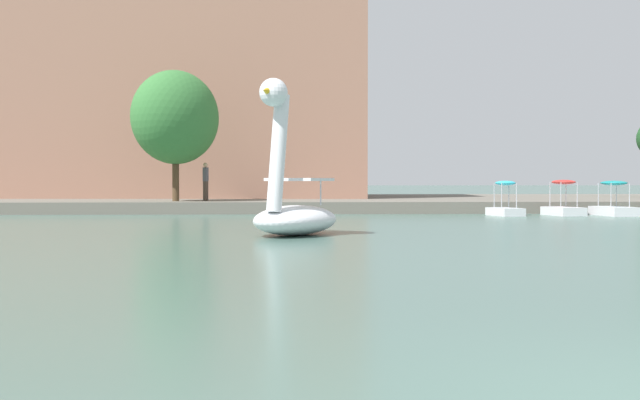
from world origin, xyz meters
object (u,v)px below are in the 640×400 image
(swan_boat, at_px, (293,205))
(pedal_boat_red, at_px, (563,205))
(tree_sapling_by_fence, at_px, (175,117))
(person_on_path, at_px, (206,180))
(pedal_boat_cyan, at_px, (505,206))
(pedal_boat_teal, at_px, (614,205))

(swan_boat, distance_m, pedal_boat_red, 16.62)
(pedal_boat_red, bearing_deg, tree_sapling_by_fence, 168.26)
(swan_boat, distance_m, tree_sapling_by_fence, 16.44)
(pedal_boat_red, distance_m, person_on_path, 16.41)
(swan_boat, bearing_deg, tree_sapling_by_fence, 109.22)
(pedal_boat_red, bearing_deg, person_on_path, 165.49)
(swan_boat, xyz_separation_m, tree_sapling_by_fence, (-5.28, 15.14, 3.62))
(pedal_boat_cyan, relative_size, person_on_path, 1.05)
(pedal_boat_red, height_order, tree_sapling_by_fence, tree_sapling_by_fence)
(pedal_boat_cyan, distance_m, pedal_boat_red, 2.64)
(swan_boat, height_order, pedal_boat_cyan, swan_boat)
(pedal_boat_teal, height_order, person_on_path, person_on_path)
(pedal_boat_red, relative_size, person_on_path, 1.15)
(pedal_boat_teal, height_order, tree_sapling_by_fence, tree_sapling_by_fence)
(pedal_boat_teal, xyz_separation_m, person_on_path, (-17.94, 4.43, 1.06))
(pedal_boat_teal, distance_m, person_on_path, 18.51)
(pedal_boat_cyan, distance_m, pedal_boat_teal, 4.71)
(pedal_boat_teal, relative_size, tree_sapling_by_fence, 0.38)
(swan_boat, bearing_deg, pedal_boat_cyan, 50.68)
(swan_boat, relative_size, pedal_boat_cyan, 2.18)
(pedal_boat_cyan, height_order, pedal_boat_teal, pedal_boat_teal)
(tree_sapling_by_fence, distance_m, person_on_path, 3.29)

